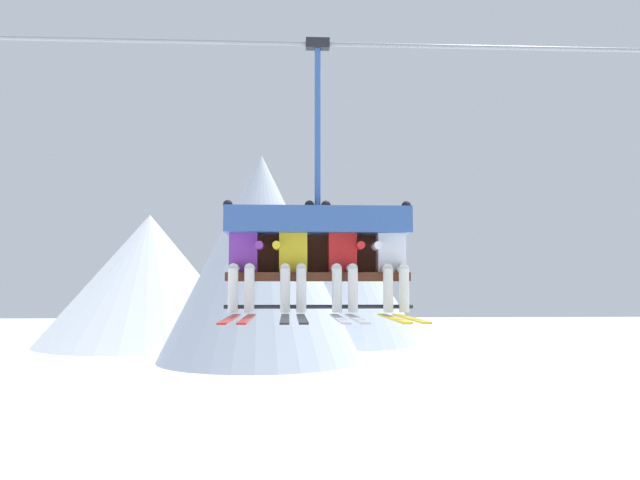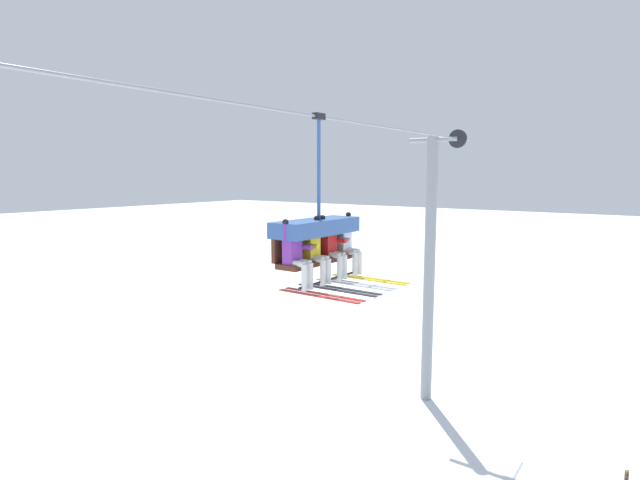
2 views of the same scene
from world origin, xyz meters
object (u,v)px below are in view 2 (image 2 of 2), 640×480
skier_purple (297,255)px  skier_red (333,247)px  skier_white (348,244)px  chairlift_chair (316,233)px  skier_yellow (316,251)px  lift_tower_far (430,264)px

skier_purple → skier_red: size_ratio=1.00×
skier_purple → skier_white: same height
chairlift_chair → skier_yellow: 0.46m
skier_purple → skier_white: 1.70m
chairlift_chair → skier_yellow: size_ratio=1.86×
skier_red → skier_purple: bearing=180.0°
lift_tower_far → chairlift_chair: 7.51m
skier_purple → skier_yellow: (0.57, 0.00, 0.00)m
chairlift_chair → skier_purple: chairlift_chair is taller
chairlift_chair → skier_red: size_ratio=1.86×
chairlift_chair → skier_yellow: chairlift_chair is taller
skier_white → skier_red: bearing=180.0°
chairlift_chair → skier_white: chairlift_chair is taller
skier_yellow → skier_white: same height
lift_tower_far → skier_white: lift_tower_far is taller
lift_tower_far → chairlift_chair: lift_tower_far is taller
skier_yellow → skier_white: (1.13, 0.00, 0.00)m
skier_purple → skier_white: (1.70, 0.00, 0.00)m
chairlift_chair → skier_red: bearing=-37.4°
skier_purple → skier_yellow: 0.57m
chairlift_chair → skier_purple: bearing=-165.9°
skier_yellow → skier_white: 1.13m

